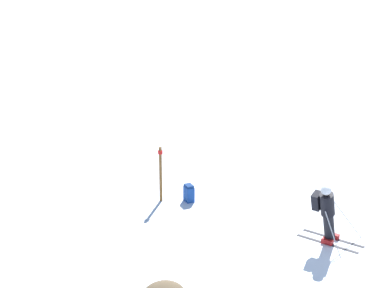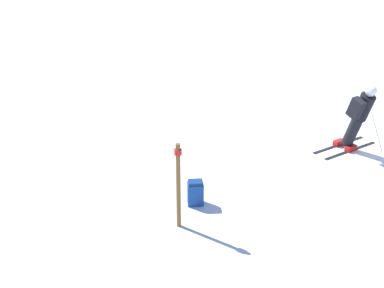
{
  "view_description": "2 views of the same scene",
  "coord_description": "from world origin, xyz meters",
  "views": [
    {
      "loc": [
        -14.18,
        -3.9,
        7.56
      ],
      "look_at": [
        0.52,
        4.27,
        1.65
      ],
      "focal_mm": 60.0,
      "sensor_mm": 36.0,
      "label": 1
    },
    {
      "loc": [
        -6.31,
        9.94,
        5.42
      ],
      "look_at": [
        0.55,
        4.11,
        1.14
      ],
      "focal_mm": 50.0,
      "sensor_mm": 36.0,
      "label": 2
    }
  ],
  "objects": [
    {
      "name": "skier",
      "position": [
        -0.38,
        0.06,
        0.94
      ],
      "size": [
        1.28,
        1.67,
        1.72
      ],
      "rotation": [
        0.0,
        0.0,
        -0.12
      ],
      "color": "black",
      "rests_on": "ground"
    },
    {
      "name": "ground_plane",
      "position": [
        0.0,
        0.0,
        0.0
      ],
      "size": [
        300.0,
        300.0,
        0.0
      ],
      "primitive_type": "plane",
      "color": "white"
    },
    {
      "name": "spare_backpack",
      "position": [
        0.3,
        4.24,
        0.24
      ],
      "size": [
        0.35,
        0.37,
        0.5
      ],
      "rotation": [
        0.0,
        0.0,
        0.95
      ],
      "color": "#194293",
      "rests_on": "ground"
    },
    {
      "name": "trail_marker",
      "position": [
        -0.07,
        4.95,
        0.9
      ],
      "size": [
        0.13,
        0.13,
        1.62
      ],
      "color": "brown",
      "rests_on": "ground"
    }
  ]
}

